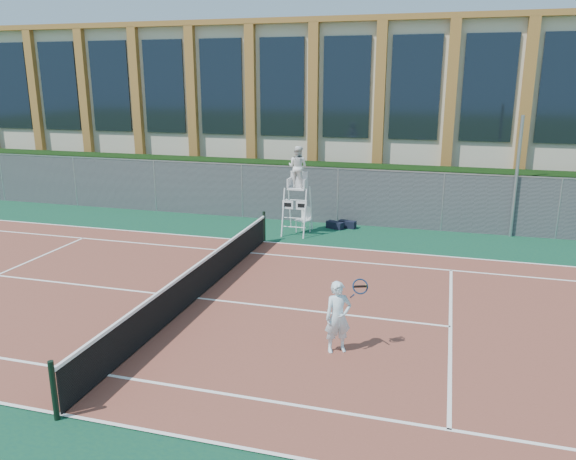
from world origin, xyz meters
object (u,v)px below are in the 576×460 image
(umpire_chair, at_px, (298,169))
(plastic_chair, at_px, (305,217))
(tennis_player, at_px, (338,317))
(steel_pole, at_px, (516,178))

(umpire_chair, bearing_deg, plastic_chair, 36.59)
(tennis_player, bearing_deg, umpire_chair, 110.10)
(steel_pole, bearing_deg, plastic_chair, -168.68)
(umpire_chair, height_order, plastic_chair, umpire_chair)
(umpire_chair, relative_size, plastic_chair, 3.35)
(steel_pole, bearing_deg, tennis_player, -112.37)
(umpire_chair, distance_m, plastic_chair, 1.83)
(steel_pole, distance_m, plastic_chair, 7.71)
(steel_pole, relative_size, plastic_chair, 4.47)
(steel_pole, height_order, plastic_chair, steel_pole)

